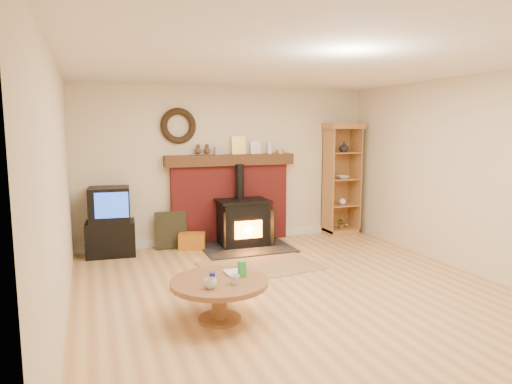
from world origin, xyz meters
name	(u,v)px	position (x,y,z in m)	size (l,w,h in m)	color
ground	(298,294)	(0.00, 0.00, 0.00)	(5.50, 5.50, 0.00)	tan
room_shell	(295,146)	(-0.02, 0.09, 1.72)	(5.02, 5.52, 2.61)	beige
chimney_breast	(231,195)	(0.00, 2.67, 0.80)	(2.20, 0.22, 1.78)	maroon
wood_stove	(243,224)	(0.10, 2.28, 0.37)	(1.40, 1.00, 1.33)	black
area_rug	(261,266)	(-0.02, 1.16, 0.01)	(1.57, 1.08, 0.01)	brown
tv_unit	(110,223)	(-1.96, 2.47, 0.50)	(0.75, 0.55, 1.04)	black
curio_cabinet	(341,179)	(2.06, 2.56, 1.00)	(0.64, 0.46, 2.00)	#9A5832
firelog_box	(192,241)	(-0.73, 2.40, 0.13)	(0.41, 0.26, 0.26)	gold
leaning_painting	(171,230)	(-1.03, 2.55, 0.30)	(0.50, 0.03, 0.60)	black
fire_tools	(271,234)	(0.68, 2.50, 0.11)	(0.16, 0.16, 0.70)	black
coffee_table	(220,288)	(-1.06, -0.39, 0.34)	(0.98, 0.98, 0.58)	brown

